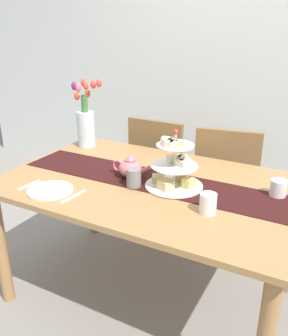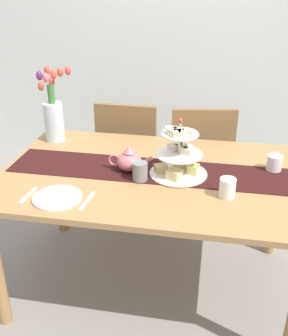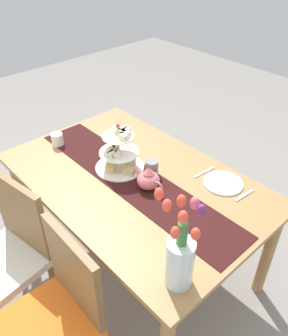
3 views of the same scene
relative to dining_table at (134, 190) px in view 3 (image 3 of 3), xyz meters
name	(u,v)px [view 3 (image 3 of 3)]	position (x,y,z in m)	size (l,w,h in m)	color
ground_plane	(136,259)	(0.00, 0.00, -0.65)	(8.00, 8.00, 0.00)	gray
dining_table	(134,190)	(0.00, 0.00, 0.00)	(1.59, 1.02, 0.75)	#A37747
chair_left	(57,310)	(-0.29, 0.74, -0.15)	(0.43, 0.43, 0.91)	brown
chair_right	(10,249)	(0.22, 0.74, -0.15)	(0.48, 0.48, 0.91)	brown
table_runner	(132,179)	(0.00, 0.02, 0.10)	(1.54, 0.30, 0.00)	black
tiered_cake_stand	(119,154)	(0.13, 0.00, 0.20)	(0.30, 0.30, 0.30)	beige
teapot	(149,180)	(-0.13, 0.00, 0.16)	(0.24, 0.13, 0.14)	#D66B75
tulip_vase	(180,255)	(-0.67, 0.34, 0.27)	(0.21, 0.16, 0.46)	silver
cream_jug	(57,139)	(0.63, 0.14, 0.14)	(0.08, 0.08, 0.09)	white
dinner_plate_left	(223,183)	(-0.39, -0.35, 0.10)	(0.23, 0.23, 0.01)	white
fork_left	(244,195)	(-0.54, -0.35, 0.10)	(0.02, 0.15, 0.01)	silver
knife_left	(204,172)	(-0.25, -0.35, 0.10)	(0.01, 0.17, 0.01)	silver
mug_grey	(152,168)	(-0.05, -0.10, 0.15)	(0.08, 0.08, 0.10)	slate
mug_white_text	(118,136)	(0.38, -0.19, 0.15)	(0.08, 0.08, 0.10)	white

